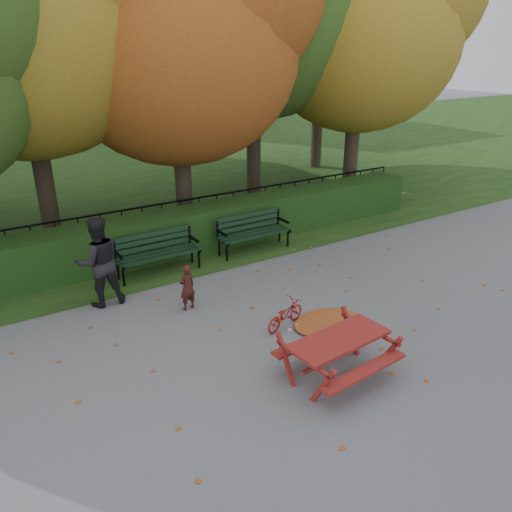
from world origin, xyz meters
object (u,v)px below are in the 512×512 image
child (187,287)px  tree_e (375,25)px  tree_g (333,21)px  picnic_table (338,346)px  bicycle (285,314)px  bench_left (157,250)px  tree_c (192,33)px  tree_b (34,2)px  bench_right (252,230)px  adult (99,262)px

child → tree_e: bearing=-164.3°
tree_g → child: 13.50m
picnic_table → bicycle: 1.61m
bench_left → picnic_table: bearing=-80.0°
tree_c → tree_b: bearing=166.5°
bench_right → picnic_table: bearing=-107.4°
bicycle → bench_right: bearing=-38.5°
bench_left → picnic_table: size_ratio=1.10×
tree_b → bench_left: (1.14, -3.04, -4.88)m
adult → bench_left: bearing=-149.1°
picnic_table → child: (-1.01, 3.05, -0.06)m
tree_b → bench_left: bearing=-69.4°
tree_e → child: (-7.97, -3.92, -4.63)m
adult → bicycle: (2.45, -2.52, -0.63)m
tree_g → picnic_table: 14.85m
tree_c → child: bearing=-119.0°
tree_b → tree_e: bearing=-6.2°
tree_b → picnic_table: bearing=-75.8°
tree_b → tree_g: 11.19m
picnic_table → tree_g: bearing=46.7°
tree_e → adult: (-9.24, -2.87, -4.21)m
tree_g → child: tree_g is taller
adult → bicycle: 3.57m
tree_g → bicycle: tree_g is taller
picnic_table → tree_b: bearing=99.6°
tree_c → picnic_table: (-1.27, -7.16, -4.31)m
tree_c → tree_g: size_ratio=0.94×
tree_b → tree_e: (8.97, -0.98, -0.32)m
bench_right → child: child is taller
tree_g → bench_left: bearing=-147.8°
bench_right → child: 3.14m
tree_b → bicycle: (2.17, -6.37, -5.17)m
tree_b → tree_c: 3.42m
tree_b → tree_c: bearing=-13.5°
tree_b → bicycle: 8.48m
tree_b → adult: bearing=-94.1°
bench_left → bicycle: size_ratio=1.99×
tree_e → adult: 10.56m
bicycle → bench_left: bearing=1.1°
child → tree_b: bearing=-88.9°
tree_e → tree_b: bearing=173.8°
bench_right → picnic_table: bench_right is taller
tree_c → child: size_ratio=8.90×
tree_g → adult: (-11.06, -6.86, -4.50)m
bicycle → child: bearing=22.3°
tree_c → child: 6.42m
tree_c → bicycle: size_ratio=8.84×
tree_e → child: bearing=-153.8°
tree_g → adult: bearing=-148.2°
picnic_table → adult: 4.70m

